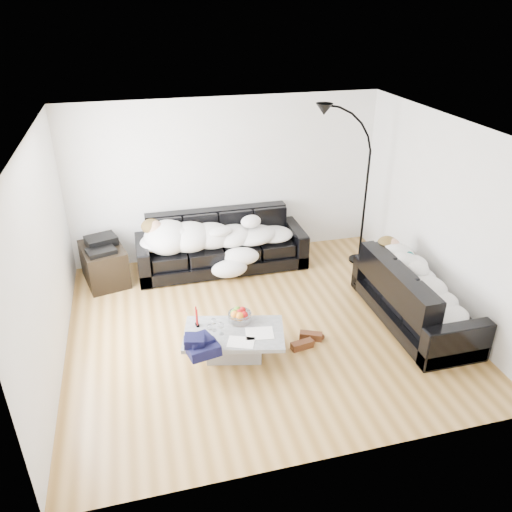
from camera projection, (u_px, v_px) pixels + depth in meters
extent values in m
plane|color=olive|center=(262.00, 326.00, 6.67)|extent=(5.00, 5.00, 0.00)
cube|color=silver|center=(226.00, 180.00, 8.00)|extent=(5.00, 0.02, 2.60)
cube|color=silver|center=(44.00, 262.00, 5.52)|extent=(0.02, 4.50, 2.60)
cube|color=silver|center=(444.00, 218.00, 6.62)|extent=(0.02, 4.50, 2.60)
plane|color=white|center=(263.00, 131.00, 5.47)|extent=(5.00, 5.00, 0.00)
cube|color=black|center=(221.00, 243.00, 7.94)|extent=(2.66, 0.92, 0.87)
cube|color=black|center=(416.00, 294.00, 6.60)|extent=(0.88, 2.05, 0.83)
ellipsoid|color=#0C5752|center=(392.00, 253.00, 6.99)|extent=(0.42, 0.38, 0.20)
cube|color=#939699|center=(234.00, 344.00, 6.04)|extent=(1.32, 0.95, 0.35)
cylinder|color=white|center=(240.00, 315.00, 6.13)|extent=(0.37, 0.37, 0.18)
cylinder|color=white|center=(214.00, 325.00, 5.95)|extent=(0.07, 0.07, 0.17)
cylinder|color=white|center=(210.00, 331.00, 5.85)|extent=(0.07, 0.07, 0.16)
cylinder|color=white|center=(221.00, 329.00, 5.89)|extent=(0.08, 0.08, 0.16)
cylinder|color=maroon|center=(196.00, 316.00, 6.03)|extent=(0.05, 0.05, 0.26)
cylinder|color=maroon|center=(197.00, 318.00, 6.01)|extent=(0.05, 0.05, 0.24)
cube|color=silver|center=(260.00, 333.00, 5.93)|extent=(0.37, 0.30, 0.01)
cube|color=silver|center=(241.00, 342.00, 5.78)|extent=(0.37, 0.32, 0.01)
cube|color=black|center=(104.00, 264.00, 7.60)|extent=(0.76, 0.95, 0.58)
cube|color=black|center=(101.00, 243.00, 7.43)|extent=(0.52, 0.46, 0.13)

